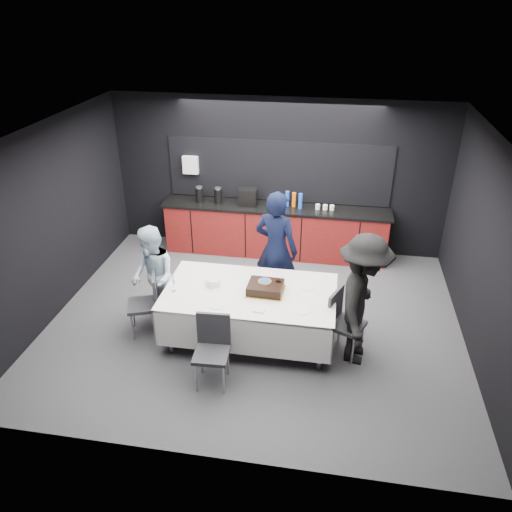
% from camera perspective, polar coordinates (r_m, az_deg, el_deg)
% --- Properties ---
extents(ground, '(6.00, 6.00, 0.00)m').
position_cam_1_polar(ground, '(7.52, -0.13, -7.41)').
color(ground, '#45454A').
rests_on(ground, ground).
extents(room_shell, '(6.04, 5.04, 2.82)m').
position_cam_1_polar(room_shell, '(6.61, -0.15, 5.77)').
color(room_shell, white).
rests_on(room_shell, ground).
extents(kitchenette, '(4.10, 0.64, 2.05)m').
position_cam_1_polar(kitchenette, '(9.15, 2.11, 3.43)').
color(kitchenette, '#60100F').
rests_on(kitchenette, ground).
extents(party_table, '(2.32, 1.32, 0.78)m').
position_cam_1_polar(party_table, '(6.84, -0.70, -4.99)').
color(party_table, '#99999E').
rests_on(party_table, ground).
extents(cake_assembly, '(0.52, 0.43, 0.16)m').
position_cam_1_polar(cake_assembly, '(6.71, 1.10, -3.62)').
color(cake_assembly, gold).
rests_on(cake_assembly, party_table).
extents(plate_stack, '(0.20, 0.20, 0.10)m').
position_cam_1_polar(plate_stack, '(6.89, -4.93, -2.95)').
color(plate_stack, white).
rests_on(plate_stack, party_table).
extents(loose_plate_near, '(0.19, 0.19, 0.01)m').
position_cam_1_polar(loose_plate_near, '(6.48, -4.45, -5.65)').
color(loose_plate_near, white).
rests_on(loose_plate_near, party_table).
extents(loose_plate_right_a, '(0.21, 0.21, 0.01)m').
position_cam_1_polar(loose_plate_right_a, '(6.88, 5.98, -3.52)').
color(loose_plate_right_a, white).
rests_on(loose_plate_right_a, party_table).
extents(loose_plate_right_b, '(0.22, 0.22, 0.01)m').
position_cam_1_polar(loose_plate_right_b, '(6.40, 5.27, -6.17)').
color(loose_plate_right_b, white).
rests_on(loose_plate_right_b, party_table).
extents(loose_plate_far, '(0.21, 0.21, 0.01)m').
position_cam_1_polar(loose_plate_far, '(7.00, 0.55, -2.72)').
color(loose_plate_far, white).
rests_on(loose_plate_far, party_table).
extents(fork_pile, '(0.15, 0.10, 0.02)m').
position_cam_1_polar(fork_pile, '(6.35, 0.32, -6.25)').
color(fork_pile, white).
rests_on(fork_pile, party_table).
extents(champagne_flute, '(0.06, 0.06, 0.22)m').
position_cam_1_polar(champagne_flute, '(6.76, -9.50, -2.85)').
color(champagne_flute, white).
rests_on(champagne_flute, party_table).
extents(chair_left, '(0.54, 0.54, 0.92)m').
position_cam_1_polar(chair_left, '(7.19, -12.22, -4.88)').
color(chair_left, '#2D2D32').
rests_on(chair_left, ground).
extents(chair_right, '(0.55, 0.55, 0.92)m').
position_cam_1_polar(chair_right, '(6.76, 9.82, -7.01)').
color(chair_right, '#2D2D32').
rests_on(chair_right, ground).
extents(chair_near, '(0.44, 0.44, 0.92)m').
position_cam_1_polar(chair_near, '(6.24, -5.00, -10.06)').
color(chair_near, '#2D2D32').
rests_on(chair_near, ground).
extents(person_center, '(0.78, 0.63, 1.86)m').
position_cam_1_polar(person_center, '(7.48, 2.32, 0.73)').
color(person_center, black).
rests_on(person_center, ground).
extents(person_left, '(0.91, 0.94, 1.52)m').
position_cam_1_polar(person_left, '(7.26, -11.69, -2.36)').
color(person_left, '#A5BDCF').
rests_on(person_left, ground).
extents(person_right, '(0.81, 1.24, 1.81)m').
position_cam_1_polar(person_right, '(6.48, 12.01, -4.98)').
color(person_right, black).
rests_on(person_right, ground).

